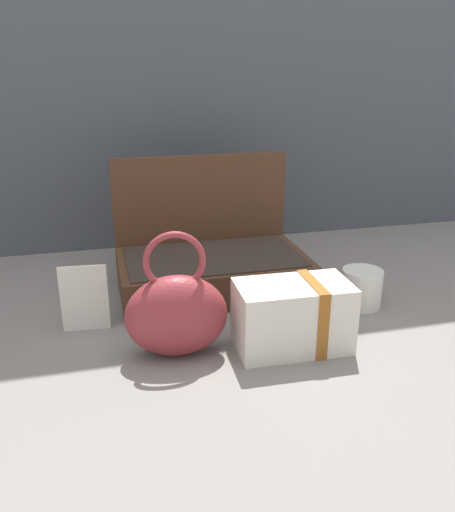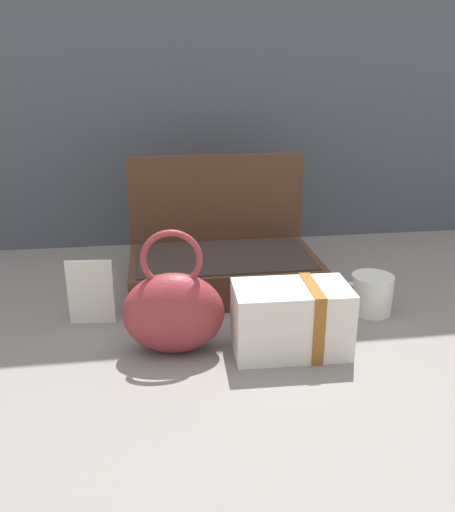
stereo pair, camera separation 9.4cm
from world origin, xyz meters
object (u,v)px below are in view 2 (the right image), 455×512
object	(u,v)px
coffee_mug	(370,294)
info_card_left	(91,292)
open_suitcase	(222,257)
teal_pouch_handbag	(173,311)
cream_toiletry_bag	(293,319)

from	to	relation	value
coffee_mug	info_card_left	bearing A→B (deg)	176.75
open_suitcase	teal_pouch_handbag	world-z (taller)	open_suitcase
teal_pouch_handbag	coffee_mug	xyz separation A→B (m)	(0.40, 0.10, -0.04)
coffee_mug	info_card_left	world-z (taller)	info_card_left
open_suitcase	info_card_left	distance (m)	0.32
teal_pouch_handbag	info_card_left	xyz separation A→B (m)	(-0.15, 0.13, -0.01)
open_suitcase	cream_toiletry_bag	world-z (taller)	open_suitcase
open_suitcase	info_card_left	world-z (taller)	open_suitcase
cream_toiletry_bag	coffee_mug	distance (m)	0.24
open_suitcase	teal_pouch_handbag	bearing A→B (deg)	-113.03
open_suitcase	teal_pouch_handbag	size ratio (longest dim) A/B	1.82
open_suitcase	coffee_mug	size ratio (longest dim) A/B	3.53
teal_pouch_handbag	cream_toiletry_bag	bearing A→B (deg)	-7.10
open_suitcase	coffee_mug	distance (m)	0.34
open_suitcase	coffee_mug	bearing A→B (deg)	-33.93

